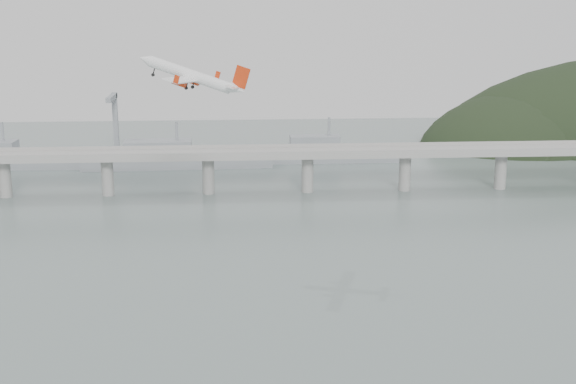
{
  "coord_description": "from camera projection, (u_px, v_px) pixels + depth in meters",
  "views": [
    {
      "loc": [
        -16.29,
        -178.56,
        93.9
      ],
      "look_at": [
        0.0,
        55.0,
        36.0
      ],
      "focal_mm": 48.0,
      "sensor_mm": 36.0,
      "label": 1
    }
  ],
  "objects": [
    {
      "name": "ground",
      "position": [
        303.0,
        380.0,
        196.56
      ],
      "size": [
        900.0,
        900.0,
        0.0
      ],
      "primitive_type": "plane",
      "color": "slate",
      "rests_on": "ground"
    },
    {
      "name": "bridge",
      "position": [
        266.0,
        158.0,
        385.92
      ],
      "size": [
        800.0,
        22.0,
        23.9
      ],
      "color": "#989896",
      "rests_on": "ground"
    },
    {
      "name": "airliner",
      "position": [
        192.0,
        76.0,
        265.73
      ],
      "size": [
        40.02,
        37.33,
        14.78
      ],
      "rotation": [
        0.05,
        -0.29,
        2.78
      ],
      "color": "white",
      "rests_on": "ground"
    }
  ]
}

